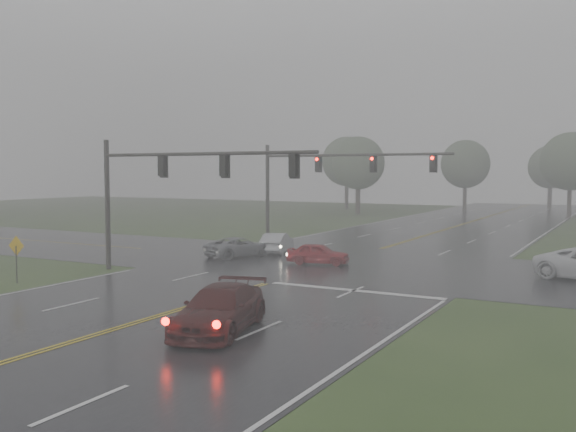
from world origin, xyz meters
The scene contains 16 objects.
ground centered at (0.00, 0.00, 0.00)m, with size 180.00×180.00×0.00m, color #2A3F1B.
main_road centered at (0.00, 20.00, 0.00)m, with size 18.00×160.00×0.02m, color black.
cross_street centered at (0.00, 22.00, 0.00)m, with size 120.00×14.00×0.02m, color black.
stop_bar centered at (4.50, 14.40, 0.00)m, with size 8.50×0.50×0.01m, color silver.
sedan_maroon centered at (3.39, 5.23, 0.00)m, with size 2.15×5.29×1.54m, color #340A09.
sedan_red centered at (-0.62, 21.16, 0.00)m, with size 1.48×3.68×1.25m, color maroon.
sedan_silver centered at (-5.38, 24.58, 0.00)m, with size 1.42×4.08×1.34m, color #ADB0B5.
car_grey centered at (-6.51, 21.67, 0.00)m, with size 2.10×4.55×1.27m, color slate.
signal_gantry_near centered at (-6.13, 13.93, 5.08)m, with size 13.22×0.32×7.22m.
signal_gantry_far centered at (-5.48, 31.55, 5.37)m, with size 14.99×0.38×7.58m.
sign_diamond_west centered at (-10.77, 8.33, 1.58)m, with size 0.97×0.12×2.34m.
tree_nw_a centered at (-15.54, 63.30, 6.51)m, with size 6.74×6.74×9.91m.
tree_ne_a centered at (8.72, 69.34, 6.63)m, with size 6.86×6.86×10.08m.
tree_n_mid centered at (-5.32, 77.22, 6.47)m, with size 6.70×6.70×9.84m.
tree_nw_b centered at (-21.22, 72.77, 6.90)m, with size 7.13×7.13×10.48m.
tree_n_far centered at (4.48, 87.77, 6.09)m, with size 6.30×6.30×9.26m.
Camera 1 is at (15.78, -12.57, 5.49)m, focal length 40.00 mm.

